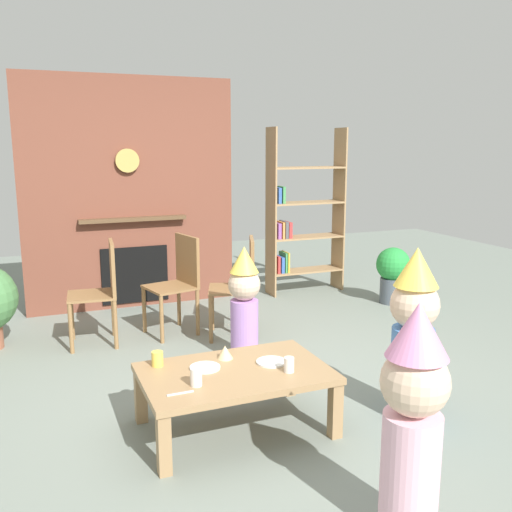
% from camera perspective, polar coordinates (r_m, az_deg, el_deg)
% --- Properties ---
extents(ground_plane, '(12.00, 12.00, 0.00)m').
position_cam_1_polar(ground_plane, '(4.07, 0.19, -13.76)').
color(ground_plane, gray).
extents(brick_fireplace_feature, '(2.20, 0.28, 2.40)m').
position_cam_1_polar(brick_fireplace_feature, '(6.11, -12.58, 6.04)').
color(brick_fireplace_feature, brown).
rests_on(brick_fireplace_feature, ground_plane).
extents(bookshelf, '(0.90, 0.28, 1.90)m').
position_cam_1_polar(bookshelf, '(6.56, 4.48, 3.65)').
color(bookshelf, '#9E7A51').
rests_on(bookshelf, ground_plane).
extents(coffee_table, '(1.12, 0.72, 0.38)m').
position_cam_1_polar(coffee_table, '(3.49, -2.11, -12.24)').
color(coffee_table, '#9E7A51').
rests_on(coffee_table, ground_plane).
extents(paper_cup_near_left, '(0.06, 0.06, 0.09)m').
position_cam_1_polar(paper_cup_near_left, '(3.44, 3.34, -10.88)').
color(paper_cup_near_left, silver).
rests_on(paper_cup_near_left, coffee_table).
extents(paper_cup_near_right, '(0.07, 0.07, 0.09)m').
position_cam_1_polar(paper_cup_near_right, '(3.57, -9.90, -10.16)').
color(paper_cup_near_right, '#F2CC4C').
rests_on(paper_cup_near_right, coffee_table).
extents(paper_cup_center, '(0.07, 0.07, 0.10)m').
position_cam_1_polar(paper_cup_center, '(3.27, -6.05, -12.04)').
color(paper_cup_center, silver).
rests_on(paper_cup_center, coffee_table).
extents(paper_plate_front, '(0.19, 0.19, 0.01)m').
position_cam_1_polar(paper_plate_front, '(3.58, 1.56, -10.62)').
color(paper_plate_front, white).
rests_on(paper_plate_front, coffee_table).
extents(paper_plate_rear, '(0.19, 0.19, 0.01)m').
position_cam_1_polar(paper_plate_rear, '(3.51, -5.16, -11.12)').
color(paper_plate_rear, white).
rests_on(paper_plate_rear, coffee_table).
extents(birthday_cake_slice, '(0.10, 0.10, 0.08)m').
position_cam_1_polar(birthday_cake_slice, '(3.64, -3.14, -9.64)').
color(birthday_cake_slice, '#EAC68C').
rests_on(birthday_cake_slice, coffee_table).
extents(table_fork, '(0.15, 0.02, 0.01)m').
position_cam_1_polar(table_fork, '(3.20, -7.64, -13.55)').
color(table_fork, silver).
rests_on(table_fork, coffee_table).
extents(child_with_cone_hat, '(0.30, 0.30, 1.08)m').
position_cam_1_polar(child_with_cone_hat, '(2.62, 15.55, -15.27)').
color(child_with_cone_hat, '#EAB2C6').
rests_on(child_with_cone_hat, ground_plane).
extents(child_in_pink, '(0.31, 0.31, 1.10)m').
position_cam_1_polar(child_in_pink, '(3.69, 15.58, -7.12)').
color(child_in_pink, '#4C7FC6').
rests_on(child_in_pink, ground_plane).
extents(child_by_the_chairs, '(0.26, 0.26, 0.93)m').
position_cam_1_polar(child_by_the_chairs, '(4.51, -1.19, -4.55)').
color(child_by_the_chairs, '#B27FCC').
rests_on(child_by_the_chairs, ground_plane).
extents(dining_chair_left, '(0.44, 0.44, 0.90)m').
position_cam_1_polar(dining_chair_left, '(5.05, -15.23, -2.99)').
color(dining_chair_left, olive).
rests_on(dining_chair_left, ground_plane).
extents(dining_chair_middle, '(0.48, 0.48, 0.90)m').
position_cam_1_polar(dining_chair_middle, '(5.22, -7.78, -2.24)').
color(dining_chair_middle, olive).
rests_on(dining_chair_middle, ground_plane).
extents(dining_chair_right, '(0.51, 0.51, 0.90)m').
position_cam_1_polar(dining_chair_right, '(5.06, -1.47, -2.57)').
color(dining_chair_right, olive).
rests_on(dining_chair_right, ground_plane).
extents(potted_plant_tall, '(0.37, 0.37, 0.62)m').
position_cam_1_polar(potted_plant_tall, '(6.34, 13.62, -1.53)').
color(potted_plant_tall, '#4C5660').
rests_on(potted_plant_tall, ground_plane).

